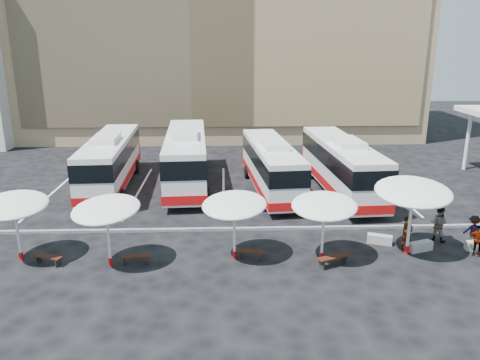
{
  "coord_description": "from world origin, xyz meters",
  "views": [
    {
      "loc": [
        0.04,
        -23.87,
        10.1
      ],
      "look_at": [
        1.0,
        3.0,
        2.2
      ],
      "focal_mm": 35.0,
      "sensor_mm": 36.0,
      "label": 1
    }
  ],
  "objects_px": {
    "bus_2": "(271,164)",
    "passenger_0": "(407,233)",
    "bus_0": "(111,159)",
    "wood_bench_1": "(136,257)",
    "wood_bench_2": "(251,253)",
    "conc_bench_2": "(477,245)",
    "sunshade_3": "(324,206)",
    "conc_bench_1": "(420,246)",
    "sunshade_2": "(234,205)",
    "passenger_3": "(474,230)",
    "conc_bench_0": "(380,239)",
    "wood_bench_0": "(48,258)",
    "passenger_1": "(439,224)",
    "sunshade_4": "(413,192)",
    "passenger_2": "(478,240)",
    "bus_3": "(341,164)",
    "sunshade_1": "(106,210)",
    "wood_bench_3": "(333,259)",
    "sunshade_0": "(14,205)",
    "bus_1": "(186,156)"
  },
  "relations": [
    {
      "from": "bus_2",
      "to": "passenger_0",
      "type": "relative_size",
      "value": 6.79
    },
    {
      "from": "bus_0",
      "to": "wood_bench_1",
      "type": "xyz_separation_m",
      "value": [
        3.96,
        -12.75,
        -1.69
      ]
    },
    {
      "from": "wood_bench_2",
      "to": "conc_bench_2",
      "type": "height_order",
      "value": "conc_bench_2"
    },
    {
      "from": "wood_bench_1",
      "to": "bus_0",
      "type": "bearing_deg",
      "value": 107.28
    },
    {
      "from": "passenger_0",
      "to": "sunshade_3",
      "type": "bearing_deg",
      "value": 174.07
    },
    {
      "from": "conc_bench_1",
      "to": "passenger_0",
      "type": "relative_size",
      "value": 0.72
    },
    {
      "from": "sunshade_2",
      "to": "passenger_3",
      "type": "height_order",
      "value": "sunshade_2"
    },
    {
      "from": "bus_2",
      "to": "wood_bench_2",
      "type": "distance_m",
      "value": 11.26
    },
    {
      "from": "conc_bench_0",
      "to": "bus_0",
      "type": "bearing_deg",
      "value": 146.38
    },
    {
      "from": "bus_2",
      "to": "wood_bench_1",
      "type": "distance_m",
      "value": 13.66
    },
    {
      "from": "sunshade_3",
      "to": "bus_0",
      "type": "bearing_deg",
      "value": 135.66
    },
    {
      "from": "sunshade_3",
      "to": "wood_bench_0",
      "type": "bearing_deg",
      "value": -179.69
    },
    {
      "from": "sunshade_2",
      "to": "passenger_1",
      "type": "distance_m",
      "value": 11.13
    },
    {
      "from": "conc_bench_2",
      "to": "passenger_3",
      "type": "relative_size",
      "value": 0.75
    },
    {
      "from": "sunshade_4",
      "to": "passenger_2",
      "type": "xyz_separation_m",
      "value": [
        3.37,
        -0.29,
        -2.43
      ]
    },
    {
      "from": "bus_3",
      "to": "sunshade_1",
      "type": "distance_m",
      "value": 17.37
    },
    {
      "from": "bus_0",
      "to": "passenger_0",
      "type": "height_order",
      "value": "bus_0"
    },
    {
      "from": "sunshade_4",
      "to": "passenger_3",
      "type": "bearing_deg",
      "value": 13.78
    },
    {
      "from": "bus_2",
      "to": "passenger_3",
      "type": "bearing_deg",
      "value": -50.45
    },
    {
      "from": "sunshade_1",
      "to": "wood_bench_1",
      "type": "xyz_separation_m",
      "value": [
        1.19,
        0.05,
        -2.45
      ]
    },
    {
      "from": "wood_bench_3",
      "to": "conc_bench_0",
      "type": "bearing_deg",
      "value": 39.35
    },
    {
      "from": "wood_bench_2",
      "to": "wood_bench_3",
      "type": "relative_size",
      "value": 0.88
    },
    {
      "from": "passenger_1",
      "to": "wood_bench_1",
      "type": "bearing_deg",
      "value": 51.79
    },
    {
      "from": "conc_bench_1",
      "to": "conc_bench_2",
      "type": "relative_size",
      "value": 1.05
    },
    {
      "from": "wood_bench_2",
      "to": "conc_bench_0",
      "type": "distance_m",
      "value": 7.02
    },
    {
      "from": "wood_bench_1",
      "to": "passenger_1",
      "type": "height_order",
      "value": "passenger_1"
    },
    {
      "from": "sunshade_1",
      "to": "sunshade_2",
      "type": "bearing_deg",
      "value": 5.04
    },
    {
      "from": "sunshade_0",
      "to": "sunshade_1",
      "type": "xyz_separation_m",
      "value": [
        4.46,
        -0.73,
        -0.01
      ]
    },
    {
      "from": "sunshade_2",
      "to": "wood_bench_2",
      "type": "xyz_separation_m",
      "value": [
        0.8,
        -0.14,
        -2.41
      ]
    },
    {
      "from": "sunshade_4",
      "to": "passenger_3",
      "type": "distance_m",
      "value": 4.6
    },
    {
      "from": "wood_bench_1",
      "to": "wood_bench_2",
      "type": "xyz_separation_m",
      "value": [
        5.49,
        0.32,
        0.0
      ]
    },
    {
      "from": "passenger_2",
      "to": "conc_bench_0",
      "type": "bearing_deg",
      "value": -164.7
    },
    {
      "from": "wood_bench_1",
      "to": "conc_bench_0",
      "type": "bearing_deg",
      "value": 8.84
    },
    {
      "from": "wood_bench_2",
      "to": "conc_bench_0",
      "type": "relative_size",
      "value": 1.16
    },
    {
      "from": "bus_1",
      "to": "sunshade_4",
      "type": "bearing_deg",
      "value": -49.49
    },
    {
      "from": "sunshade_0",
      "to": "passenger_0",
      "type": "relative_size",
      "value": 2.15
    },
    {
      "from": "wood_bench_2",
      "to": "sunshade_2",
      "type": "bearing_deg",
      "value": 170.19
    },
    {
      "from": "bus_2",
      "to": "sunshade_4",
      "type": "bearing_deg",
      "value": -66.56
    },
    {
      "from": "passenger_3",
      "to": "conc_bench_2",
      "type": "bearing_deg",
      "value": 96.64
    },
    {
      "from": "sunshade_1",
      "to": "bus_0",
      "type": "bearing_deg",
      "value": 102.23
    },
    {
      "from": "bus_2",
      "to": "sunshade_0",
      "type": "relative_size",
      "value": 3.15
    },
    {
      "from": "bus_1",
      "to": "conc_bench_0",
      "type": "bearing_deg",
      "value": -48.84
    },
    {
      "from": "wood_bench_1",
      "to": "conc_bench_0",
      "type": "xyz_separation_m",
      "value": [
        12.33,
        1.92,
        -0.1
      ]
    },
    {
      "from": "sunshade_2",
      "to": "passenger_0",
      "type": "relative_size",
      "value": 2.28
    },
    {
      "from": "sunshade_1",
      "to": "sunshade_4",
      "type": "bearing_deg",
      "value": 2.83
    },
    {
      "from": "conc_bench_2",
      "to": "passenger_1",
      "type": "xyz_separation_m",
      "value": [
        -1.5,
        1.21,
        0.72
      ]
    },
    {
      "from": "sunshade_2",
      "to": "sunshade_4",
      "type": "height_order",
      "value": "sunshade_4"
    },
    {
      "from": "sunshade_3",
      "to": "wood_bench_2",
      "type": "height_order",
      "value": "sunshade_3"
    },
    {
      "from": "sunshade_3",
      "to": "sunshade_2",
      "type": "bearing_deg",
      "value": 175.96
    },
    {
      "from": "sunshade_2",
      "to": "sunshade_4",
      "type": "bearing_deg",
      "value": 1.31
    }
  ]
}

